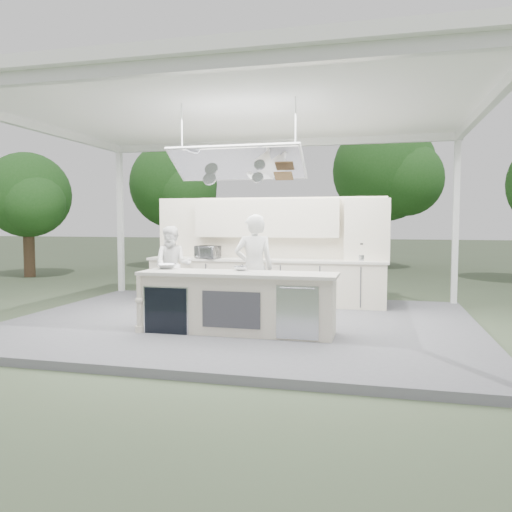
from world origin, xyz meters
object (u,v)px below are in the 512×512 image
(demo_island, at_px, (236,302))
(head_chef, at_px, (254,268))
(sous_chef, at_px, (173,265))
(back_counter, at_px, (265,281))

(demo_island, bearing_deg, head_chef, 85.82)
(head_chef, bearing_deg, demo_island, 65.73)
(sous_chef, bearing_deg, back_counter, 1.70)
(demo_island, relative_size, head_chef, 1.67)
(back_counter, xyz_separation_m, head_chef, (0.24, -1.91, 0.45))
(back_counter, bearing_deg, head_chef, -82.72)
(back_counter, relative_size, head_chef, 2.73)
(back_counter, distance_m, sous_chef, 1.96)
(head_chef, xyz_separation_m, sous_chef, (-2.11, 1.39, -0.11))
(back_counter, xyz_separation_m, sous_chef, (-1.86, -0.52, 0.34))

